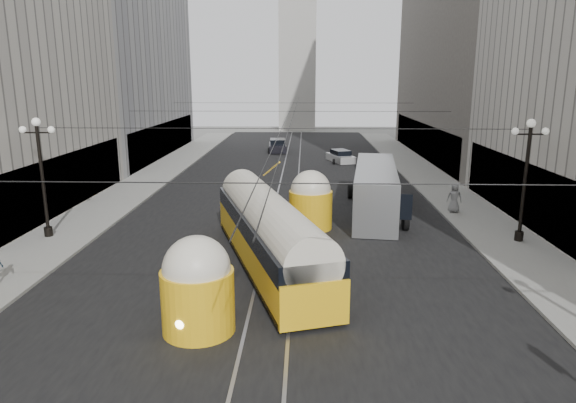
{
  "coord_description": "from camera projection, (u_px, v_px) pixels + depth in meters",
  "views": [
    {
      "loc": [
        1.25,
        -8.22,
        8.49
      ],
      "look_at": [
        0.58,
        12.73,
        3.44
      ],
      "focal_mm": 32.0,
      "sensor_mm": 36.0,
      "label": 1
    }
  ],
  "objects": [
    {
      "name": "sedan_white_far",
      "position": [
        341.0,
        157.0,
        53.09
      ],
      "size": [
        2.93,
        4.42,
        1.29
      ],
      "color": "silver",
      "rests_on": "ground"
    },
    {
      "name": "sidewalk_right",
      "position": [
        428.0,
        178.0,
        44.6
      ],
      "size": [
        4.0,
        72.0,
        0.15
      ],
      "primitive_type": "cube",
      "color": "gray",
      "rests_on": "ground"
    },
    {
      "name": "road",
      "position": [
        289.0,
        186.0,
        41.59
      ],
      "size": [
        20.0,
        85.0,
        0.02
      ],
      "primitive_type": "cube",
      "color": "black",
      "rests_on": "ground"
    },
    {
      "name": "pedestrian_sidewalk_right",
      "position": [
        454.0,
        198.0,
        32.63
      ],
      "size": [
        1.02,
        0.76,
        1.89
      ],
      "primitive_type": "imported",
      "rotation": [
        0.0,
        0.0,
        2.92
      ],
      "color": "gray",
      "rests_on": "sidewalk_right"
    },
    {
      "name": "sidewalk_left",
      "position": [
        154.0,
        176.0,
        45.35
      ],
      "size": [
        4.0,
        72.0,
        0.15
      ],
      "primitive_type": "cube",
      "color": "gray",
      "rests_on": "ground"
    },
    {
      "name": "catenary",
      "position": [
        290.0,
        113.0,
        39.23
      ],
      "size": [
        25.0,
        72.0,
        0.23
      ],
      "color": "black",
      "rests_on": "ground"
    },
    {
      "name": "sedan_dark_far",
      "position": [
        278.0,
        146.0,
        60.74
      ],
      "size": [
        2.3,
        4.91,
        1.51
      ],
      "color": "black",
      "rests_on": "ground"
    },
    {
      "name": "lamppost_right_mid",
      "position": [
        526.0,
        173.0,
        26.23
      ],
      "size": [
        1.86,
        0.44,
        6.37
      ],
      "color": "black",
      "rests_on": "sidewalk_right"
    },
    {
      "name": "rail_left",
      "position": [
        279.0,
        186.0,
        41.62
      ],
      "size": [
        0.12,
        85.0,
        0.04
      ],
      "primitive_type": "cube",
      "color": "gray",
      "rests_on": "ground"
    },
    {
      "name": "rail_right",
      "position": [
        298.0,
        186.0,
        41.57
      ],
      "size": [
        0.12,
        85.0,
        0.04
      ],
      "primitive_type": "cube",
      "color": "gray",
      "rests_on": "ground"
    },
    {
      "name": "distant_tower",
      "position": [
        298.0,
        38.0,
        84.25
      ],
      "size": [
        6.0,
        6.0,
        31.36
      ],
      "color": "#B2AFA8",
      "rests_on": "ground"
    },
    {
      "name": "city_bus",
      "position": [
        375.0,
        188.0,
        32.93
      ],
      "size": [
        3.95,
        12.15,
        3.02
      ],
      "color": "#979A9C",
      "rests_on": "ground"
    },
    {
      "name": "building_left_far",
      "position": [
        103.0,
        21.0,
        53.93
      ],
      "size": [
        12.6,
        28.6,
        28.6
      ],
      "color": "#999999",
      "rests_on": "ground"
    },
    {
      "name": "lamppost_left_mid",
      "position": [
        42.0,
        171.0,
        27.02
      ],
      "size": [
        1.86,
        0.44,
        6.37
      ],
      "color": "black",
      "rests_on": "sidewalk_left"
    },
    {
      "name": "streetcar",
      "position": [
        269.0,
        231.0,
        23.39
      ],
      "size": [
        6.46,
        15.14,
        3.45
      ],
      "color": "yellow",
      "rests_on": "ground"
    }
  ]
}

